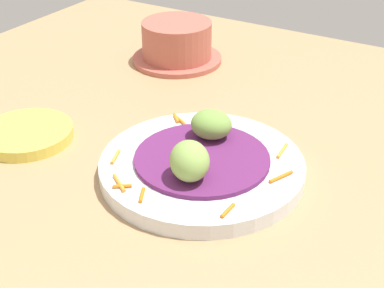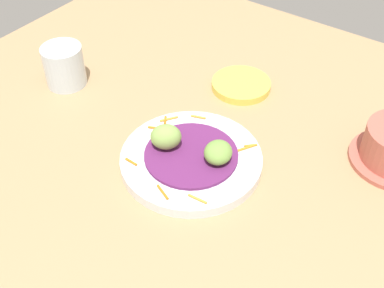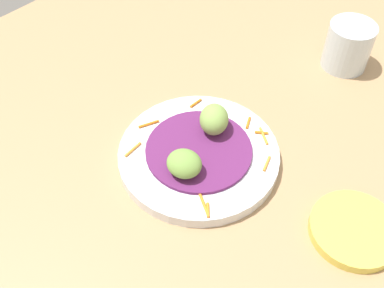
% 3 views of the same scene
% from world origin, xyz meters
% --- Properties ---
extents(table_surface, '(1.10, 1.10, 0.02)m').
position_xyz_m(table_surface, '(0.00, 0.00, 0.01)').
color(table_surface, tan).
rests_on(table_surface, ground).
extents(main_plate, '(0.24, 0.24, 0.02)m').
position_xyz_m(main_plate, '(-0.01, -0.04, 0.03)').
color(main_plate, silver).
rests_on(main_plate, table_surface).
extents(cabbage_bed, '(0.16, 0.16, 0.01)m').
position_xyz_m(cabbage_bed, '(-0.01, -0.04, 0.04)').
color(cabbage_bed, '#60235B').
rests_on(cabbage_bed, main_plate).
extents(carrot_garnish, '(0.19, 0.18, 0.00)m').
position_xyz_m(carrot_garnish, '(-0.00, -0.02, 0.04)').
color(carrot_garnish, orange).
rests_on(carrot_garnish, main_plate).
extents(guac_scoop_left, '(0.06, 0.07, 0.04)m').
position_xyz_m(guac_scoop_left, '(-0.02, 0.01, 0.07)').
color(guac_scoop_left, '#84A851').
rests_on(guac_scoop_left, cabbage_bed).
extents(guac_scoop_center, '(0.06, 0.05, 0.03)m').
position_xyz_m(guac_scoop_center, '(-0.00, -0.08, 0.06)').
color(guac_scoop_center, '#759E47').
rests_on(guac_scoop_center, cabbage_bed).
extents(side_plate_small, '(0.12, 0.12, 0.01)m').
position_xyz_m(side_plate_small, '(0.22, 0.01, 0.03)').
color(side_plate_small, '#E0CC4C').
rests_on(side_plate_small, table_surface).
extents(water_glass, '(0.08, 0.08, 0.08)m').
position_xyz_m(water_glass, '(0.03, 0.30, 0.06)').
color(water_glass, silver).
rests_on(water_glass, table_surface).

